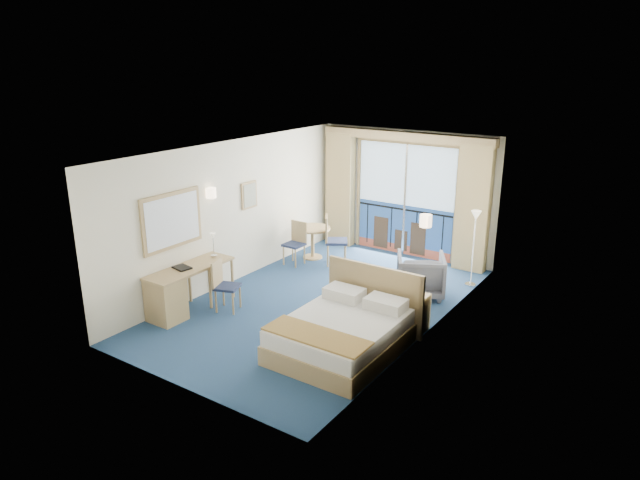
# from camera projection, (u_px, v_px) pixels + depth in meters

# --- Properties ---
(floor) EXTENTS (6.50, 6.50, 0.00)m
(floor) POSITION_uv_depth(u_px,v_px,m) (321.00, 303.00, 10.03)
(floor) COLOR navy
(floor) RESTS_ON ground
(room_walls) EXTENTS (4.04, 6.54, 2.72)m
(room_walls) POSITION_uv_depth(u_px,v_px,m) (321.00, 205.00, 9.49)
(room_walls) COLOR white
(room_walls) RESTS_ON ground
(balcony_door) EXTENTS (2.36, 0.03, 2.52)m
(balcony_door) POSITION_uv_depth(u_px,v_px,m) (405.00, 203.00, 12.22)
(balcony_door) COLOR navy
(balcony_door) RESTS_ON room_walls
(curtain_left) EXTENTS (0.65, 0.22, 2.55)m
(curtain_left) POSITION_uv_depth(u_px,v_px,m) (340.00, 189.00, 12.89)
(curtain_left) COLOR tan
(curtain_left) RESTS_ON room_walls
(curtain_right) EXTENTS (0.65, 0.22, 2.55)m
(curtain_right) POSITION_uv_depth(u_px,v_px,m) (473.00, 209.00, 11.23)
(curtain_right) COLOR tan
(curtain_right) RESTS_ON room_walls
(pelmet) EXTENTS (3.80, 0.25, 0.18)m
(pelmet) POSITION_uv_depth(u_px,v_px,m) (406.00, 136.00, 11.69)
(pelmet) COLOR tan
(pelmet) RESTS_ON room_walls
(mirror) EXTENTS (0.05, 1.25, 0.95)m
(mirror) POSITION_uv_depth(u_px,v_px,m) (172.00, 221.00, 9.42)
(mirror) COLOR tan
(mirror) RESTS_ON room_walls
(wall_print) EXTENTS (0.04, 0.42, 0.52)m
(wall_print) POSITION_uv_depth(u_px,v_px,m) (249.00, 195.00, 10.95)
(wall_print) COLOR tan
(wall_print) RESTS_ON room_walls
(sconce_left) EXTENTS (0.18, 0.18, 0.18)m
(sconce_left) POSITION_uv_depth(u_px,v_px,m) (211.00, 193.00, 10.02)
(sconce_left) COLOR #FFDDB2
(sconce_left) RESTS_ON room_walls
(sconce_right) EXTENTS (0.18, 0.18, 0.18)m
(sconce_right) POSITION_uv_depth(u_px,v_px,m) (426.00, 221.00, 8.31)
(sconce_right) COLOR #FFDDB2
(sconce_right) RESTS_ON room_walls
(bed) EXTENTS (1.67, 1.99, 1.05)m
(bed) POSITION_uv_depth(u_px,v_px,m) (343.00, 332.00, 8.32)
(bed) COLOR tan
(bed) RESTS_ON ground
(nightstand) EXTENTS (0.46, 0.43, 0.60)m
(nightstand) POSITION_uv_depth(u_px,v_px,m) (412.00, 312.00, 8.96)
(nightstand) COLOR tan
(nightstand) RESTS_ON ground
(phone) EXTENTS (0.24, 0.20, 0.09)m
(phone) POSITION_uv_depth(u_px,v_px,m) (412.00, 293.00, 8.83)
(phone) COLOR white
(phone) RESTS_ON nightstand
(armchair) EXTENTS (1.13, 1.14, 0.77)m
(armchair) POSITION_uv_depth(u_px,v_px,m) (420.00, 275.00, 10.27)
(armchair) COLOR #4D515E
(armchair) RESTS_ON ground
(floor_lamp) EXTENTS (0.20, 0.20, 1.46)m
(floor_lamp) POSITION_uv_depth(u_px,v_px,m) (475.00, 229.00, 10.48)
(floor_lamp) COLOR silver
(floor_lamp) RESTS_ON ground
(desk) EXTENTS (0.56, 1.62, 0.76)m
(desk) POSITION_uv_depth(u_px,v_px,m) (171.00, 294.00, 9.34)
(desk) COLOR tan
(desk) RESTS_ON ground
(desk_chair) EXTENTS (0.49, 0.49, 0.89)m
(desk_chair) POSITION_uv_depth(u_px,v_px,m) (223.00, 282.00, 9.62)
(desk_chair) COLOR #1F2949
(desk_chair) RESTS_ON ground
(folder) EXTENTS (0.33, 0.27, 0.03)m
(folder) POSITION_uv_depth(u_px,v_px,m) (182.00, 268.00, 9.52)
(folder) COLOR black
(folder) RESTS_ON desk
(desk_lamp) EXTENTS (0.11, 0.11, 0.42)m
(desk_lamp) POSITION_uv_depth(u_px,v_px,m) (213.00, 240.00, 9.97)
(desk_lamp) COLOR silver
(desk_lamp) RESTS_ON desk
(round_table) EXTENTS (0.75, 0.75, 0.68)m
(round_table) POSITION_uv_depth(u_px,v_px,m) (313.00, 235.00, 12.15)
(round_table) COLOR tan
(round_table) RESTS_ON ground
(table_chair_a) EXTENTS (0.62, 0.62, 1.03)m
(table_chair_a) POSITION_uv_depth(u_px,v_px,m) (332.00, 237.00, 11.76)
(table_chair_a) COLOR #1F2949
(table_chair_a) RESTS_ON ground
(table_chair_b) EXTENTS (0.39, 0.40, 0.89)m
(table_chair_b) POSITION_uv_depth(u_px,v_px,m) (296.00, 240.00, 11.82)
(table_chair_b) COLOR #1F2949
(table_chair_b) RESTS_ON ground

